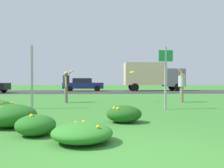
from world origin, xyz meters
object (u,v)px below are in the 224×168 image
sign_post_near_path (32,77)px  person_thrower_dark_shirt (66,84)px  sign_post_by_roadside (166,71)px  car_navy_center_right (83,85)px  box_truck_gray (152,75)px  person_catcher_red_cap_gray_shirt (181,84)px  frisbee_lime (132,72)px

sign_post_near_path → person_thrower_dark_shirt: (0.97, 2.84, -0.30)m
sign_post_by_roadside → car_navy_center_right: size_ratio=0.54×
sign_post_by_roadside → box_truck_gray: box_truck_gray is taller
sign_post_near_path → box_truck_gray: (8.81, 17.62, 0.53)m
person_catcher_red_cap_gray_shirt → car_navy_center_right: bearing=112.1°
sign_post_near_path → sign_post_by_roadside: bearing=-5.0°
frisbee_lime → car_navy_center_right: frisbee_lime is taller
person_catcher_red_cap_gray_shirt → box_truck_gray: 15.09m
frisbee_lime → box_truck_gray: 15.31m
box_truck_gray → car_navy_center_right: bearing=180.0°
sign_post_near_path → person_catcher_red_cap_gray_shirt: bearing=20.8°
person_thrower_dark_shirt → person_catcher_red_cap_gray_shirt: person_catcher_red_cap_gray_shirt is taller
frisbee_lime → sign_post_near_path: bearing=-146.2°
sign_post_near_path → car_navy_center_right: (0.92, 17.62, -0.53)m
person_thrower_dark_shirt → frisbee_lime: size_ratio=6.80×
frisbee_lime → box_truck_gray: bearing=73.3°
sign_post_near_path → box_truck_gray: bearing=63.4°
sign_post_by_roadside → person_catcher_red_cap_gray_shirt: sign_post_by_roadside is taller
sign_post_near_path → box_truck_gray: box_truck_gray is taller
sign_post_near_path → person_thrower_dark_shirt: 3.02m
sign_post_by_roadside → sign_post_near_path: bearing=175.0°
person_thrower_dark_shirt → car_navy_center_right: (-0.05, 14.78, -0.23)m
person_catcher_red_cap_gray_shirt → box_truck_gray: size_ratio=0.27×
person_thrower_dark_shirt → car_navy_center_right: 14.78m
sign_post_by_roadside → person_catcher_red_cap_gray_shirt: (1.73, 3.13, -0.51)m
person_thrower_dark_shirt → sign_post_by_roadside: bearing=-37.5°
person_thrower_dark_shirt → sign_post_near_path: bearing=-108.9°
sign_post_by_roadside → box_truck_gray: size_ratio=0.37×
person_thrower_dark_shirt → car_navy_center_right: bearing=90.2°
sign_post_near_path → frisbee_lime: (4.42, 2.96, 0.32)m
sign_post_by_roadside → person_catcher_red_cap_gray_shirt: 3.61m
person_thrower_dark_shirt → person_catcher_red_cap_gray_shirt: size_ratio=0.95×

